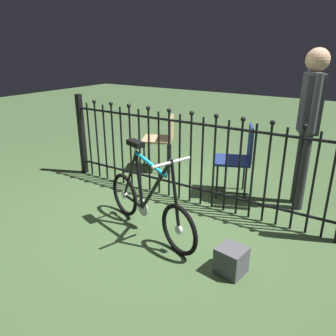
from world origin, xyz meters
name	(u,v)px	position (x,y,z in m)	size (l,w,h in m)	color
ground_plane	(156,220)	(0.00, 0.00, 0.00)	(20.00, 20.00, 0.00)	#3F5933
iron_fence	(182,154)	(-0.04, 0.60, 0.58)	(3.46, 0.07, 1.14)	black
bicycle	(149,203)	(0.07, -0.22, 0.32)	(1.33, 0.56, 0.90)	black
chair_tan	(163,136)	(-0.79, 1.33, 0.52)	(0.58, 0.58, 0.81)	black
chair_navy	(240,155)	(0.48, 1.09, 0.53)	(0.55, 0.55, 0.88)	black
person_visitor	(309,116)	(1.18, 1.18, 1.06)	(0.28, 0.45, 1.75)	#2D2D33
display_crate	(231,260)	(1.00, -0.37, 0.11)	(0.22, 0.22, 0.23)	#4C4C51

